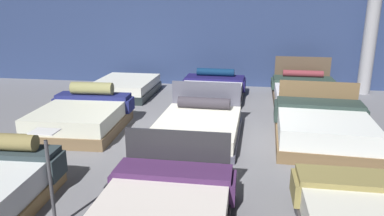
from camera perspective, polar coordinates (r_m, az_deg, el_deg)
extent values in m
cube|color=slate|center=(6.99, 0.69, -4.57)|extent=(18.00, 18.00, 0.02)
cube|color=navy|center=(11.09, 4.14, 12.46)|extent=(18.00, 0.06, 3.50)
cube|color=#2A363A|center=(5.62, -27.69, -6.01)|extent=(1.55, 0.51, 0.07)
cube|color=#2A363A|center=(5.32, -20.30, -8.63)|extent=(0.10, 0.43, 0.32)
cube|color=silver|center=(4.19, -4.90, -15.86)|extent=(1.44, 1.86, 0.24)
cube|color=#29292D|center=(4.93, -2.30, -8.26)|extent=(1.41, 0.04, 0.86)
cube|color=#43244F|center=(4.70, -2.93, -9.82)|extent=(1.48, 0.47, 0.07)
cube|color=#43244F|center=(4.98, -11.62, -10.88)|extent=(0.07, 0.47, 0.28)
cube|color=#43244F|center=(4.70, 6.40, -12.35)|extent=(0.07, 0.47, 0.28)
cube|color=olive|center=(4.84, 25.02, -10.05)|extent=(1.48, 0.51, 0.07)
cube|color=olive|center=(4.76, 15.84, -11.91)|extent=(0.07, 0.51, 0.28)
cube|color=brown|center=(7.57, -16.95, -2.71)|extent=(1.66, 2.03, 0.22)
cube|color=silver|center=(7.49, -17.10, -0.90)|extent=(1.59, 1.97, 0.28)
cube|color=navy|center=(8.09, -15.19, 1.84)|extent=(1.57, 0.51, 0.08)
cube|color=navy|center=(8.46, -20.15, 0.79)|extent=(0.10, 0.45, 0.27)
cube|color=navy|center=(7.88, -9.68, 0.48)|extent=(0.10, 0.45, 0.27)
cylinder|color=olive|center=(8.01, -15.39, 2.99)|extent=(0.90, 0.30, 0.26)
cube|color=#4F4F5F|center=(6.89, 0.87, -4.23)|extent=(1.61, 2.18, 0.13)
cube|color=silver|center=(6.82, 0.87, -2.80)|extent=(1.55, 2.12, 0.23)
cube|color=#4F4F5F|center=(7.78, 2.19, 0.99)|extent=(1.46, 0.08, 0.86)
cylinder|color=#322E36|center=(7.49, 1.87, 0.79)|extent=(1.08, 0.26, 0.23)
cube|color=brown|center=(6.99, 19.66, -4.56)|extent=(1.72, 2.11, 0.21)
cube|color=white|center=(6.90, 19.87, -2.43)|extent=(1.66, 2.04, 0.34)
cube|color=brown|center=(7.84, 18.97, 0.55)|extent=(1.54, 0.11, 0.95)
cube|color=#253430|center=(7.49, 19.34, 0.69)|extent=(1.63, 0.68, 0.07)
cube|color=#253430|center=(7.47, 13.00, -0.37)|extent=(0.10, 0.61, 0.32)
cube|color=#253430|center=(7.70, 25.23, -1.04)|extent=(0.10, 0.61, 0.32)
cube|color=#1E2627|center=(10.23, -10.34, 2.57)|extent=(1.55, 2.02, 0.21)
cube|color=silver|center=(10.18, -10.40, 3.76)|extent=(1.49, 1.96, 0.23)
cube|color=#353531|center=(9.72, 3.14, 1.90)|extent=(1.69, 1.97, 0.14)
cube|color=silver|center=(9.67, 3.16, 3.11)|extent=(1.63, 1.91, 0.28)
cube|color=#181448|center=(10.20, 3.60, 4.77)|extent=(1.63, 0.74, 0.06)
cube|color=#181448|center=(10.36, -0.91, 4.00)|extent=(0.08, 0.70, 0.28)
cube|color=#181448|center=(10.17, 8.17, 3.61)|extent=(0.08, 0.70, 0.28)
cylinder|color=#0B2748|center=(10.28, 3.69, 5.60)|extent=(1.05, 0.24, 0.21)
cube|color=brown|center=(9.78, 17.24, 1.36)|extent=(1.64, 2.10, 0.17)
cube|color=silver|center=(9.73, 17.34, 2.59)|extent=(1.57, 2.04, 0.26)
cube|color=brown|center=(10.69, 16.80, 4.97)|extent=(1.50, 0.07, 1.02)
cube|color=#263830|center=(10.30, 17.02, 4.30)|extent=(1.59, 0.78, 0.07)
cube|color=#263830|center=(10.26, 12.51, 3.81)|extent=(0.09, 0.74, 0.20)
cube|color=#263830|center=(10.46, 21.32, 3.30)|extent=(0.09, 0.74, 0.20)
cylinder|color=maroon|center=(10.46, 16.97, 5.17)|extent=(1.07, 0.21, 0.18)
cylinder|color=#3F3F44|center=(4.39, -21.21, -11.23)|extent=(0.04, 0.04, 1.06)
cube|color=white|center=(4.15, -22.09, -3.42)|extent=(0.28, 0.20, 0.01)
cylinder|color=#99999E|center=(11.11, 26.21, 10.88)|extent=(0.36, 0.36, 3.50)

